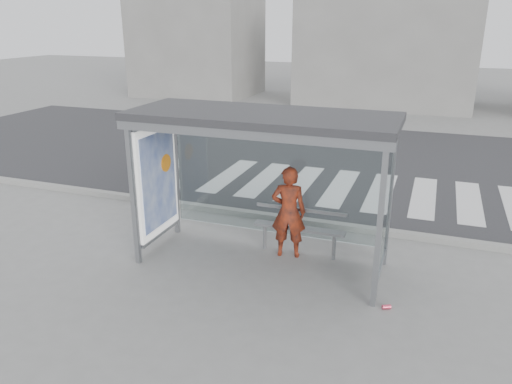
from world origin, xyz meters
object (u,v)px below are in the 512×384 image
bus_shelter (241,149)px  person (289,212)px  bench (299,228)px  soda_can (386,307)px

bus_shelter → person: bearing=29.2°
bus_shelter → bench: size_ratio=2.59×
bus_shelter → soda_can: bearing=-17.1°
bench → soda_can: size_ratio=13.25×
bench → person: bearing=-143.5°
person → soda_can: person is taller
soda_can → person: bearing=147.3°
bench → bus_shelter: bearing=-149.4°
bench → soda_can: bench is taller
person → bench: bearing=-154.1°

